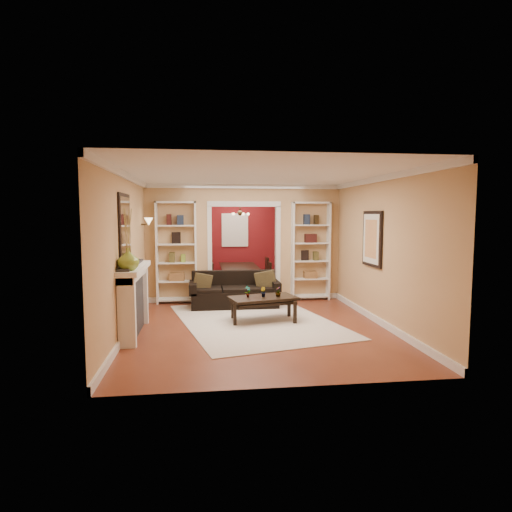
{
  "coord_description": "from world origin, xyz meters",
  "views": [
    {
      "loc": [
        -0.98,
        -8.72,
        2.0
      ],
      "look_at": [
        0.03,
        -0.8,
        1.23
      ],
      "focal_mm": 30.0,
      "sensor_mm": 36.0,
      "label": 1
    }
  ],
  "objects": [
    {
      "name": "wall_front",
      "position": [
        0.0,
        -4.0,
        1.35
      ],
      "size": [
        8.0,
        0.0,
        8.0
      ],
      "primitive_type": "plane",
      "rotation": [
        -1.57,
        0.0,
        0.0
      ],
      "color": "tan",
      "rests_on": "ground"
    },
    {
      "name": "wall_sconce",
      "position": [
        -2.15,
        0.55,
        1.83
      ],
      "size": [
        0.18,
        0.18,
        0.22
      ],
      "primitive_type": "cube",
      "color": "#FFE0A5",
      "rests_on": "wall_left"
    },
    {
      "name": "floor",
      "position": [
        0.0,
        0.0,
        0.0
      ],
      "size": [
        8.0,
        8.0,
        0.0
      ],
      "primitive_type": "plane",
      "color": "brown",
      "rests_on": "ground"
    },
    {
      "name": "chandelier",
      "position": [
        0.0,
        2.7,
        2.02
      ],
      "size": [
        0.5,
        0.5,
        0.3
      ],
      "primitive_type": "cube",
      "color": "#372C19",
      "rests_on": "ceiling"
    },
    {
      "name": "dining_table",
      "position": [
        0.04,
        2.71,
        0.31
      ],
      "size": [
        1.78,
        0.99,
        0.63
      ],
      "primitive_type": "imported",
      "rotation": [
        0.0,
        0.0,
        1.57
      ],
      "color": "black",
      "rests_on": "floor"
    },
    {
      "name": "plant_center",
      "position": [
        0.15,
        -0.89,
        0.56
      ],
      "size": [
        0.12,
        0.13,
        0.18
      ],
      "primitive_type": "imported",
      "rotation": [
        0.0,
        0.0,
        2.07
      ],
      "color": "#336626",
      "rests_on": "coffee_table"
    },
    {
      "name": "dining_chair_ne",
      "position": [
        0.59,
        2.41,
        0.39
      ],
      "size": [
        0.39,
        0.39,
        0.78
      ],
      "primitive_type": "cube",
      "rotation": [
        0.0,
        0.0,
        -1.57
      ],
      "color": "black",
      "rests_on": "floor"
    },
    {
      "name": "wall_left",
      "position": [
        -2.25,
        0.0,
        1.35
      ],
      "size": [
        0.0,
        8.0,
        8.0
      ],
      "primitive_type": "plane",
      "rotation": [
        1.57,
        0.0,
        1.57
      ],
      "color": "tan",
      "rests_on": "ground"
    },
    {
      "name": "partition_wall",
      "position": [
        0.0,
        1.2,
        1.35
      ],
      "size": [
        4.5,
        0.15,
        2.7
      ],
      "primitive_type": "cube",
      "color": "tan",
      "rests_on": "floor"
    },
    {
      "name": "dining_window",
      "position": [
        0.0,
        3.93,
        1.55
      ],
      "size": [
        0.78,
        0.03,
        0.98
      ],
      "primitive_type": "cube",
      "color": "#8CA5CC",
      "rests_on": "wall_back"
    },
    {
      "name": "plant_left",
      "position": [
        -0.13,
        -0.89,
        0.57
      ],
      "size": [
        0.13,
        0.13,
        0.21
      ],
      "primitive_type": "imported",
      "rotation": [
        0.0,
        0.0,
        0.7
      ],
      "color": "#336626",
      "rests_on": "coffee_table"
    },
    {
      "name": "plant_right",
      "position": [
        0.44,
        -0.89,
        0.56
      ],
      "size": [
        0.11,
        0.11,
        0.18
      ],
      "primitive_type": "imported",
      "rotation": [
        0.0,
        0.0,
        4.66
      ],
      "color": "#336626",
      "rests_on": "coffee_table"
    },
    {
      "name": "ceiling",
      "position": [
        0.0,
        0.0,
        2.7
      ],
      "size": [
        8.0,
        8.0,
        0.0
      ],
      "primitive_type": "plane",
      "rotation": [
        3.14,
        0.0,
        0.0
      ],
      "color": "white",
      "rests_on": "ground"
    },
    {
      "name": "bookshelf_left",
      "position": [
        -1.55,
        1.03,
        1.15
      ],
      "size": [
        0.9,
        0.3,
        2.3
      ],
      "primitive_type": "cube",
      "color": "white",
      "rests_on": "floor"
    },
    {
      "name": "pillow_right",
      "position": [
        0.4,
        0.43,
        0.59
      ],
      "size": [
        0.46,
        0.24,
        0.44
      ],
      "primitive_type": "cube",
      "rotation": [
        0.0,
        0.0,
        -0.26
      ],
      "color": "#4F4222",
      "rests_on": "sofa"
    },
    {
      "name": "dining_chair_nw",
      "position": [
        -0.51,
        2.41,
        0.39
      ],
      "size": [
        0.47,
        0.47,
        0.77
      ],
      "primitive_type": "cube",
      "rotation": [
        0.0,
        0.0,
        1.29
      ],
      "color": "black",
      "rests_on": "floor"
    },
    {
      "name": "mirror",
      "position": [
        -2.23,
        -1.5,
        1.8
      ],
      "size": [
        0.03,
        0.95,
        1.1
      ],
      "primitive_type": "cube",
      "color": "silver",
      "rests_on": "wall_left"
    },
    {
      "name": "wall_right",
      "position": [
        2.25,
        0.0,
        1.35
      ],
      "size": [
        0.0,
        8.0,
        8.0
      ],
      "primitive_type": "plane",
      "rotation": [
        1.57,
        0.0,
        -1.57
      ],
      "color": "tan",
      "rests_on": "ground"
    },
    {
      "name": "dining_chair_se",
      "position": [
        0.59,
        3.01,
        0.42
      ],
      "size": [
        0.45,
        0.45,
        0.84
      ],
      "primitive_type": "cube",
      "rotation": [
        0.0,
        0.0,
        -1.68
      ],
      "color": "black",
      "rests_on": "floor"
    },
    {
      "name": "area_rug",
      "position": [
        0.01,
        -0.85,
        0.01
      ],
      "size": [
        3.38,
        4.17,
        0.01
      ],
      "primitive_type": "cube",
      "rotation": [
        0.0,
        0.0,
        0.23
      ],
      "color": "silver",
      "rests_on": "floor"
    },
    {
      "name": "red_back_panel",
      "position": [
        0.0,
        3.97,
        1.32
      ],
      "size": [
        4.44,
        0.04,
        2.64
      ],
      "primitive_type": "cube",
      "color": "maroon",
      "rests_on": "floor"
    },
    {
      "name": "wall_back",
      "position": [
        0.0,
        4.0,
        1.35
      ],
      "size": [
        8.0,
        0.0,
        8.0
      ],
      "primitive_type": "plane",
      "rotation": [
        1.57,
        0.0,
        0.0
      ],
      "color": "tan",
      "rests_on": "ground"
    },
    {
      "name": "pillow_left",
      "position": [
        -0.97,
        0.43,
        0.56
      ],
      "size": [
        0.38,
        0.14,
        0.38
      ],
      "primitive_type": "cube",
      "rotation": [
        0.0,
        0.0,
        0.09
      ],
      "color": "#4F4222",
      "rests_on": "sofa"
    },
    {
      "name": "fireplace",
      "position": [
        -2.09,
        -1.5,
        0.58
      ],
      "size": [
        0.32,
        1.7,
        1.16
      ],
      "primitive_type": "cube",
      "color": "white",
      "rests_on": "floor"
    },
    {
      "name": "sofa",
      "position": [
        -0.28,
        0.45,
        0.38
      ],
      "size": [
        1.94,
        0.84,
        0.76
      ],
      "primitive_type": "cube",
      "color": "black",
      "rests_on": "floor"
    },
    {
      "name": "bookshelf_right",
      "position": [
        1.55,
        1.03,
        1.15
      ],
      "size": [
        0.9,
        0.3,
        2.3
      ],
      "primitive_type": "cube",
      "color": "white",
      "rests_on": "floor"
    },
    {
      "name": "dining_chair_sw",
      "position": [
        -0.51,
        3.01,
        0.41
      ],
      "size": [
        0.47,
        0.47,
        0.82
      ],
      "primitive_type": "cube",
      "rotation": [
        0.0,
        0.0,
        1.76
      ],
      "color": "black",
      "rests_on": "floor"
    },
    {
      "name": "vase",
      "position": [
        -2.09,
        -2.09,
        1.33
      ],
      "size": [
        0.43,
        0.43,
        0.34
      ],
      "primitive_type": "imported",
      "rotation": [
        0.0,
        0.0,
        -0.41
      ],
      "color": "olive",
      "rests_on": "fireplace"
    },
    {
      "name": "coffee_table",
      "position": [
        0.15,
        -0.89,
        0.23
      ],
      "size": [
        1.35,
        0.94,
        0.47
      ],
      "primitive_type": "cube",
      "rotation": [
        0.0,
        0.0,
        0.24
      ],
      "color": "black",
      "rests_on": "floor"
    },
    {
      "name": "framed_art",
      "position": [
        2.21,
        -1.0,
        1.55
      ],
      "size": [
        0.04,
        0.85,
        1.05
      ],
      "primitive_type": "cube",
      "color": "black",
      "rests_on": "wall_right"
    }
  ]
}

